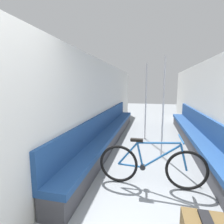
# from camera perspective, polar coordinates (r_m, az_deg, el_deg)

# --- Properties ---
(wall_left) EXTENTS (0.10, 10.56, 2.29)m
(wall_left) POSITION_cam_1_polar(r_m,az_deg,el_deg) (4.98, -3.35, 3.04)
(wall_left) COLOR silver
(wall_left) RESTS_ON ground
(wall_right) EXTENTS (0.10, 10.56, 2.29)m
(wall_right) POSITION_cam_1_polar(r_m,az_deg,el_deg) (4.99, 29.10, 1.98)
(wall_right) COLOR silver
(wall_right) RESTS_ON ground
(bench_seat_row_left) EXTENTS (0.43, 6.18, 0.89)m
(bench_seat_row_left) POSITION_cam_1_polar(r_m,az_deg,el_deg) (5.03, -0.85, -6.80)
(bench_seat_row_left) COLOR #3D3D42
(bench_seat_row_left) RESTS_ON ground
(bench_seat_row_right) EXTENTS (0.43, 6.18, 0.89)m
(bench_seat_row_right) POSITION_cam_1_polar(r_m,az_deg,el_deg) (5.04, 25.97, -7.67)
(bench_seat_row_right) COLOR #3D3D42
(bench_seat_row_right) RESTS_ON ground
(bicycle) EXTENTS (1.72, 0.46, 0.84)m
(bicycle) POSITION_cam_1_polar(r_m,az_deg,el_deg) (3.02, 12.62, -16.68)
(bicycle) COLOR black
(bicycle) RESTS_ON ground
(grab_pole_near) EXTENTS (0.08, 0.08, 2.27)m
(grab_pole_near) POSITION_cam_1_polar(r_m,az_deg,el_deg) (4.09, 16.34, 0.94)
(grab_pole_near) COLOR gray
(grab_pole_near) RESTS_ON ground
(grab_pole_far) EXTENTS (0.08, 0.08, 2.27)m
(grab_pole_far) POSITION_cam_1_polar(r_m,az_deg,el_deg) (5.36, 10.97, 2.88)
(grab_pole_far) COLOR gray
(grab_pole_far) RESTS_ON ground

